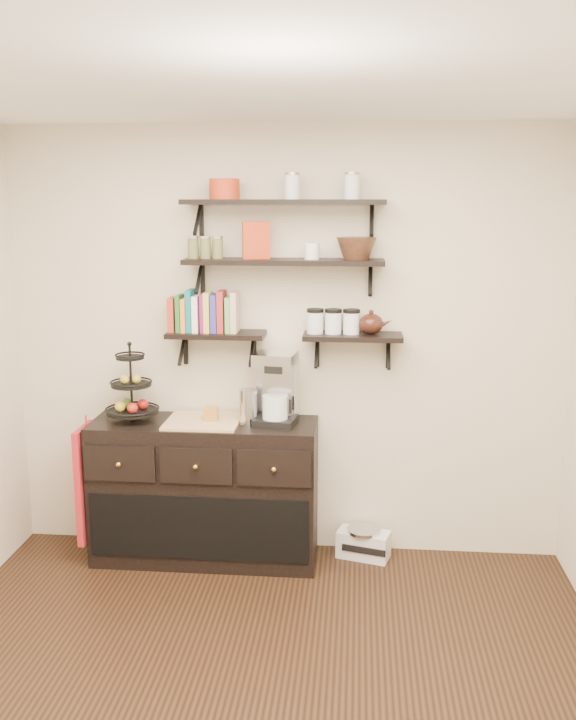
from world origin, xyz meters
The scene contains 21 objects.
floor centered at (0.00, 0.00, 0.00)m, with size 3.50×3.50×0.00m, color black.
ceiling centered at (0.00, 0.00, 2.70)m, with size 3.50×3.50×0.02m, color white.
back_wall centered at (0.00, 1.75, 1.35)m, with size 3.50×0.02×2.70m, color beige.
shelf_top centered at (0.00, 1.62, 2.23)m, with size 1.20×0.27×0.23m.
shelf_mid centered at (0.00, 1.62, 1.88)m, with size 1.20×0.27×0.23m.
shelf_low_left centered at (-0.42, 1.63, 1.43)m, with size 0.60×0.25×0.23m.
shelf_low_right centered at (0.42, 1.63, 1.43)m, with size 0.60×0.25×0.23m.
cookbooks centered at (-0.49, 1.63, 1.57)m, with size 0.40×0.15×0.26m.
glass_canisters centered at (0.30, 1.63, 1.51)m, with size 0.32×0.10×0.13m.
sideboard centered at (-0.49, 1.51, 0.45)m, with size 1.40×0.50×0.92m.
fruit_stand centered at (-0.94, 1.52, 1.06)m, with size 0.32×0.32×0.48m.
candle centered at (-0.44, 1.51, 0.96)m, with size 0.08×0.08×0.08m, color #A56D26.
coffee_maker centered at (-0.04, 1.55, 1.11)m, with size 0.27×0.26×0.45m.
thermal_carafe centered at (-0.20, 1.49, 1.01)m, with size 0.11×0.11×0.22m, color silver.
apron centered at (-1.22, 1.41, 0.52)m, with size 0.04×0.31×0.73m, color maroon.
radio centered at (0.51, 1.61, 0.10)m, with size 0.36×0.27×0.19m.
recipe_box centered at (-0.17, 1.61, 2.01)m, with size 0.16×0.06×0.22m, color #B23014.
walnut_bowl centered at (0.43, 1.61, 1.96)m, with size 0.24×0.24×0.13m, color black, non-canonical shape.
ramekins centered at (0.17, 1.61, 1.95)m, with size 0.09×0.09×0.10m, color white.
teapot centered at (0.53, 1.63, 1.52)m, with size 0.20×0.15×0.15m, color black, non-canonical shape.
red_pot centered at (-0.35, 1.61, 2.31)m, with size 0.18×0.18×0.12m, color #B23014.
Camera 1 is at (0.45, -2.94, 2.24)m, focal length 38.00 mm.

